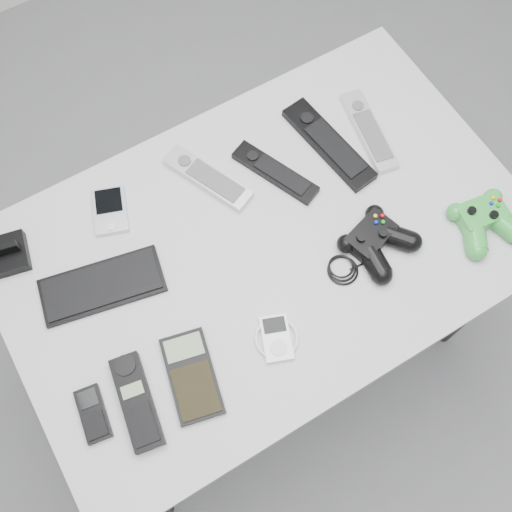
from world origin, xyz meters
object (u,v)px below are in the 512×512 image
cordless_handset (137,402)px  mp3_player (277,338)px  remote_silver_a (208,178)px  calculator (192,376)px  remote_silver_b (369,130)px  mobile_phone (93,414)px  pda_keyboard (102,285)px  desk (265,254)px  remote_black_b (329,144)px  controller_green (485,219)px  remote_black_a (275,172)px  controller_black (376,240)px  pda (110,211)px

cordless_handset → mp3_player: 0.28m
remote_silver_a → calculator: bearing=-146.6°
remote_silver_b → mobile_phone: size_ratio=2.10×
pda_keyboard → mobile_phone: mobile_phone is taller
desk → remote_black_b: (0.24, 0.13, 0.07)m
remote_silver_b → controller_green: controller_green is taller
desk → remote_black_a: size_ratio=5.37×
pda_keyboard → mobile_phone: size_ratio=2.39×
controller_green → mp3_player: bearing=-172.5°
desk → mp3_player: size_ratio=12.04×
desk → controller_black: bearing=-32.1°
remote_silver_a → remote_black_b: bearing=-36.4°
pda_keyboard → controller_green: size_ratio=1.67×
remote_black_b → remote_silver_b: bearing=-16.6°
remote_black_a → mobile_phone: 0.61m
desk → pda_keyboard: bearing=165.9°
remote_black_b → controller_black: 0.25m
remote_silver_a → pda: bearing=146.7°
remote_black_a → mp3_player: (-0.19, -0.31, -0.00)m
controller_black → cordless_handset: bearing=167.7°
cordless_handset → calculator: cordless_handset is taller
mobile_phone → cordless_handset: (0.08, -0.02, 0.01)m
pda → calculator: (-0.02, -0.39, -0.00)m
pda → calculator: same height
mobile_phone → mp3_player: mobile_phone is taller
remote_black_b → calculator: remote_black_b is taller
desk → mobile_phone: 0.47m
pda → controller_black: 0.55m
remote_silver_a → mobile_phone: bearing=-165.9°
pda → remote_silver_a: (0.21, -0.04, 0.00)m
pda → calculator: bearing=-72.6°
remote_silver_a → remote_black_a: bearing=-48.7°
pda_keyboard → controller_green: bearing=-8.7°
pda → remote_silver_b: 0.59m
pda_keyboard → remote_silver_a: size_ratio=1.18×
remote_black_a → cordless_handset: 0.55m
controller_black → mobile_phone: bearing=165.2°
desk → pda_keyboard: 0.34m
mp3_player → remote_silver_b: bearing=56.5°
desk → pda: bearing=137.3°
calculator → remote_silver_a: bearing=70.3°
desk → mp3_player: (-0.09, -0.18, 0.07)m
controller_green → controller_black: bearing=169.4°
calculator → desk: bearing=45.7°
mobile_phone → controller_green: (0.85, -0.06, 0.01)m
desk → remote_silver_b: remote_silver_b is taller
remote_silver_b → mp3_player: bearing=-133.7°
remote_black_b → controller_black: (-0.05, -0.24, 0.01)m
remote_silver_a → pda_keyboard: bearing=175.9°
pda_keyboard → pda: size_ratio=2.30×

